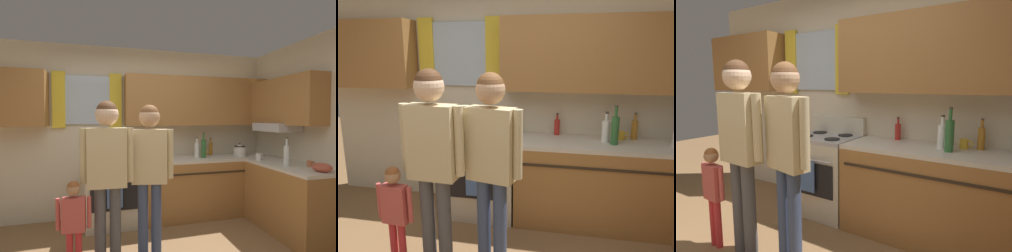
# 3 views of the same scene
# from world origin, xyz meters

# --- Properties ---
(back_wall_unit) EXTENTS (4.60, 0.42, 2.60)m
(back_wall_unit) POSITION_xyz_m (0.07, 1.81, 1.50)
(back_wall_unit) COLOR beige
(back_wall_unit) RESTS_ON ground
(kitchen_counter_run) EXTENTS (2.16, 1.79, 0.90)m
(kitchen_counter_run) POSITION_xyz_m (1.49, 1.23, 0.45)
(kitchen_counter_run) COLOR #9E6B38
(kitchen_counter_run) RESTS_ON ground
(stove_oven) EXTENTS (0.74, 0.67, 1.10)m
(stove_oven) POSITION_xyz_m (-0.25, 1.54, 0.47)
(stove_oven) COLOR beige
(stove_oven) RESTS_ON ground
(bottle_milk_white) EXTENTS (0.08, 0.08, 0.31)m
(bottle_milk_white) POSITION_xyz_m (1.04, 1.57, 1.02)
(bottle_milk_white) COLOR white
(bottle_milk_white) RESTS_ON kitchen_counter_run
(bottle_sauce_red) EXTENTS (0.06, 0.06, 0.25)m
(bottle_sauce_red) POSITION_xyz_m (0.54, 1.77, 0.99)
(bottle_sauce_red) COLOR red
(bottle_sauce_red) RESTS_ON kitchen_counter_run
(bottle_wine_green) EXTENTS (0.08, 0.08, 0.39)m
(bottle_wine_green) POSITION_xyz_m (1.12, 1.49, 1.05)
(bottle_wine_green) COLOR #2D6633
(bottle_wine_green) RESTS_ON kitchen_counter_run
(bottle_oil_amber) EXTENTS (0.06, 0.06, 0.29)m
(bottle_oil_amber) POSITION_xyz_m (1.35, 1.73, 1.01)
(bottle_oil_amber) COLOR #B27223
(bottle_oil_amber) RESTS_ON kitchen_counter_run
(mug_mustard_yellow) EXTENTS (0.12, 0.08, 0.09)m
(mug_mustard_yellow) POSITION_xyz_m (1.22, 1.69, 0.95)
(mug_mustard_yellow) COLOR gold
(mug_mustard_yellow) RESTS_ON kitchen_counter_run
(adult_holding_child) EXTENTS (0.52, 0.23, 1.69)m
(adult_holding_child) POSITION_xyz_m (-0.36, 0.47, 1.06)
(adult_holding_child) COLOR #4C4C51
(adult_holding_child) RESTS_ON ground
(adult_in_plaid) EXTENTS (0.51, 0.23, 1.66)m
(adult_in_plaid) POSITION_xyz_m (0.09, 0.56, 1.04)
(adult_in_plaid) COLOR #38476B
(adult_in_plaid) RESTS_ON ground
(small_child) EXTENTS (0.32, 0.12, 0.93)m
(small_child) POSITION_xyz_m (-0.67, 0.39, 0.58)
(small_child) COLOR red
(small_child) RESTS_ON ground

